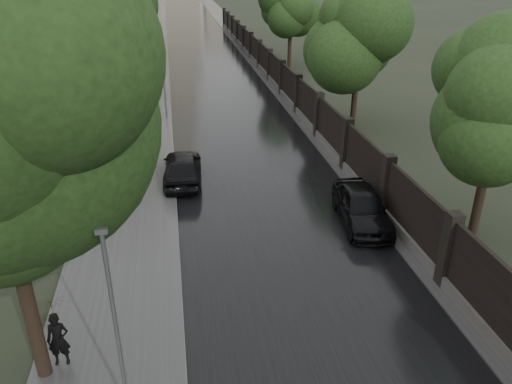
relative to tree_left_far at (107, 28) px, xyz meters
name	(u,v)px	position (x,y,z in m)	size (l,w,h in m)	color
fence_right	(277,76)	(12.60, 2.01, -4.23)	(0.45, 75.72, 2.70)	#383533
tree_left_far	(107,28)	(0.00, 0.00, 0.00)	(4.25, 4.25, 7.39)	black
tree_right_a	(498,111)	(15.50, -22.00, -0.29)	(4.08, 4.08, 7.01)	black
tree_right_b	(359,46)	(15.50, -8.00, -0.29)	(4.08, 4.08, 7.01)	black
tree_right_c	(291,13)	(15.50, 10.00, -0.29)	(4.08, 4.08, 7.01)	black
lamp_post	(116,326)	(2.60, -28.50, -2.57)	(0.25, 0.12, 5.11)	#59595E
traffic_light	(164,84)	(3.70, -5.01, -2.84)	(0.16, 0.32, 4.00)	#59595E
hatchback_left	(182,167)	(4.40, -15.15, -4.48)	(1.79, 4.45, 1.52)	black
car_right_near	(362,206)	(11.40, -20.50, -4.49)	(1.78, 4.43, 1.51)	black
pedestrian_umbrella	(53,314)	(0.80, -26.70, -3.45)	(0.92, 0.93, 2.45)	black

